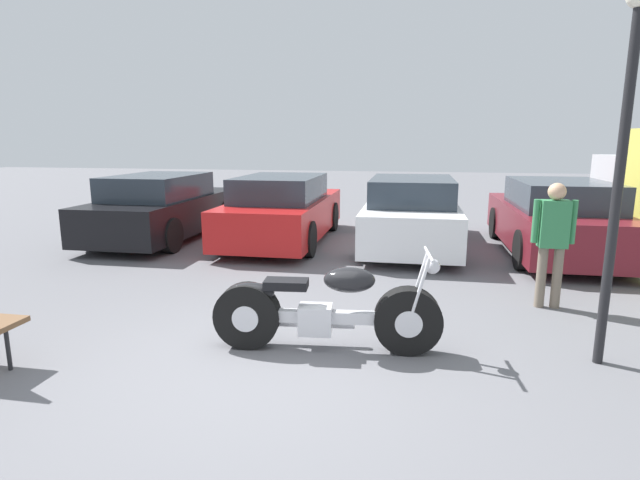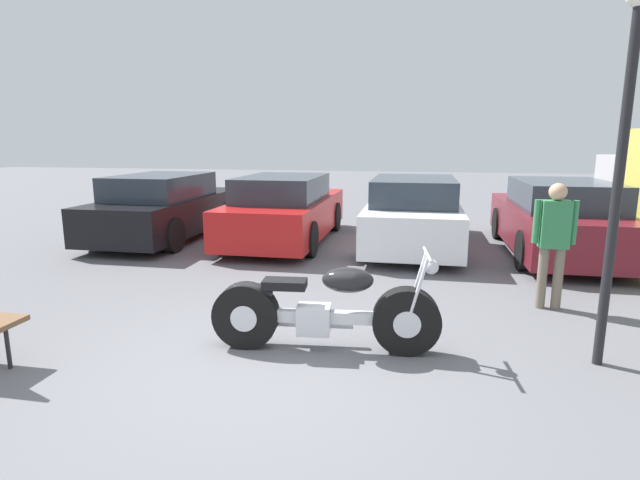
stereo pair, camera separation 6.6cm
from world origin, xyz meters
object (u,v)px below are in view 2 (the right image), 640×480
at_px(parked_car_maroon, 558,220).
at_px(person_standing, 554,236).
at_px(motorcycle, 322,311).
at_px(parked_car_white, 413,214).
at_px(parked_car_red, 285,210).
at_px(parked_car_black, 166,208).
at_px(lamp_post, 624,135).

height_order(parked_car_maroon, person_standing, person_standing).
xyz_separation_m(motorcycle, parked_car_white, (0.84, 5.33, 0.25)).
bearing_deg(parked_car_white, parked_car_red, 179.85).
height_order(parked_car_black, parked_car_maroon, same).
bearing_deg(person_standing, parked_car_white, 116.87).
bearing_deg(person_standing, lamp_post, -87.42).
bearing_deg(parked_car_black, parked_car_white, 1.18).
relative_size(parked_car_black, parked_car_red, 1.00).
relative_size(parked_car_white, parked_car_maroon, 1.00).
height_order(motorcycle, parked_car_white, parked_car_white).
bearing_deg(parked_car_black, lamp_post, -35.10).
bearing_deg(parked_car_red, motorcycle, -71.17).
bearing_deg(motorcycle, parked_car_white, 81.07).
xyz_separation_m(parked_car_white, parked_car_maroon, (2.66, -0.22, 0.00)).
height_order(parked_car_black, person_standing, person_standing).
distance_m(motorcycle, parked_car_black, 6.88).
bearing_deg(parked_car_red, parked_car_black, -177.49).
bearing_deg(lamp_post, parked_car_maroon, 80.63).
relative_size(parked_car_red, lamp_post, 1.29).
bearing_deg(parked_car_maroon, person_standing, -105.13).
xyz_separation_m(lamp_post, person_standing, (-0.07, 1.65, -1.22)).
bearing_deg(parked_car_black, parked_car_maroon, -0.81).
xyz_separation_m(parked_car_red, person_standing, (4.43, -3.50, 0.28)).
bearing_deg(parked_car_white, motorcycle, -98.93).
relative_size(parked_car_black, person_standing, 2.78).
relative_size(parked_car_black, parked_car_maroon, 1.00).
distance_m(motorcycle, parked_car_white, 5.40).
bearing_deg(motorcycle, lamp_post, 4.00).
bearing_deg(person_standing, parked_car_maroon, 74.87).
height_order(motorcycle, parked_car_black, parked_car_black).
relative_size(motorcycle, person_standing, 1.45).
bearing_deg(parked_car_red, person_standing, -38.35).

